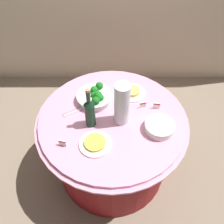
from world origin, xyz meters
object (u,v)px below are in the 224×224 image
decorative_fruit_vase (122,106)px  serving_tongs (72,111)px  wine_bottle (90,112)px  label_placard_mid (157,106)px  label_placard_front (62,142)px  plate_stack (159,127)px  food_plate_noodles (132,92)px  broccoli_bowl (95,96)px  food_plate_fried_egg (95,143)px  label_placard_rear (143,105)px

decorative_fruit_vase → serving_tongs: bearing=168.0°
wine_bottle → label_placard_mid: bearing=17.3°
wine_bottle → label_placard_front: (-0.18, -0.19, -0.10)m
plate_stack → wine_bottle: wine_bottle is taller
wine_bottle → food_plate_noodles: (0.32, 0.32, -0.11)m
broccoli_bowl → label_placard_front: 0.47m
serving_tongs → food_plate_fried_egg: (0.19, -0.29, 0.01)m
serving_tongs → food_plate_noodles: size_ratio=0.72×
wine_bottle → food_plate_fried_egg: size_ratio=1.53×
wine_bottle → broccoli_bowl: bearing=85.2°
label_placard_front → label_placard_rear: (0.57, 0.35, 0.00)m
broccoli_bowl → decorative_fruit_vase: decorative_fruit_vase is taller
decorative_fruit_vase → food_plate_fried_egg: 0.31m
plate_stack → label_placard_rear: (-0.10, 0.22, 0.00)m
wine_bottle → food_plate_fried_egg: wine_bottle is taller
serving_tongs → plate_stack: bearing=-14.7°
serving_tongs → label_placard_front: (-0.02, -0.30, 0.03)m
wine_bottle → label_placard_front: 0.28m
broccoli_bowl → label_placard_rear: (0.37, -0.07, -0.01)m
broccoli_bowl → label_placard_mid: 0.48m
decorative_fruit_vase → plate_stack: bearing=-18.3°
decorative_fruit_vase → label_placard_rear: decorative_fruit_vase is taller
serving_tongs → wine_bottle: bearing=-36.5°
food_plate_fried_egg → label_placard_mid: size_ratio=4.00×
wine_bottle → label_placard_mid: (0.50, 0.15, -0.10)m
food_plate_noodles → label_placard_mid: (0.18, -0.17, 0.02)m
serving_tongs → food_plate_fried_egg: size_ratio=0.72×
label_placard_rear → wine_bottle: bearing=-157.4°
food_plate_noodles → label_placard_mid: bearing=-42.9°
label_placard_rear → food_plate_noodles: bearing=115.1°
food_plate_fried_egg → label_placard_rear: bearing=44.1°
wine_bottle → serving_tongs: bearing=143.5°
decorative_fruit_vase → label_placard_front: 0.47m
plate_stack → wine_bottle: (-0.49, 0.05, 0.10)m
wine_bottle → food_plate_fried_egg: 0.22m
wine_bottle → decorative_fruit_vase: decorative_fruit_vase is taller
plate_stack → label_placard_mid: bearing=87.2°
broccoli_bowl → label_placard_rear: 0.38m
food_plate_noodles → label_placard_front: label_placard_front is taller
decorative_fruit_vase → label_placard_front: size_ratio=6.18×
serving_tongs → food_plate_fried_egg: 0.35m
label_placard_mid → label_placard_rear: same height
label_placard_front → label_placard_mid: size_ratio=1.00×
food_plate_noodles → label_placard_mid: 0.25m
serving_tongs → label_placard_rear: size_ratio=2.90×
label_placard_mid → label_placard_rear: bearing=175.2°
label_placard_mid → label_placard_rear: 0.11m
serving_tongs → label_placard_front: bearing=-94.5°
label_placard_mid → food_plate_fried_egg: bearing=-144.0°
food_plate_noodles → label_placard_rear: (0.07, -0.16, 0.02)m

